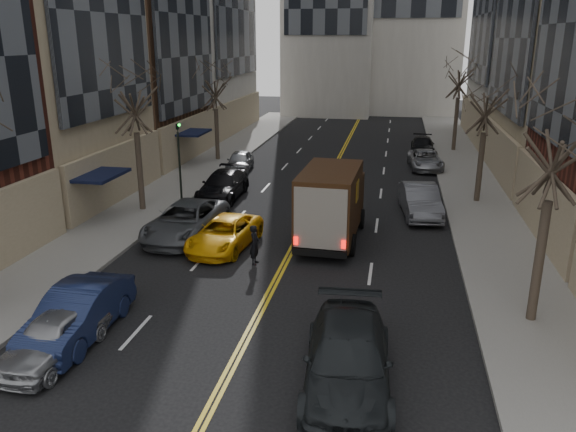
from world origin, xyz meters
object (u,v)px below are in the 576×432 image
(taxi, at_px, (225,234))
(observer_sedan, at_px, (348,359))
(pedestrian, at_px, (255,245))
(ups_truck, at_px, (331,204))

(taxi, bearing_deg, observer_sedan, -49.84)
(observer_sedan, relative_size, pedestrian, 3.49)
(ups_truck, distance_m, taxi, 4.93)
(ups_truck, bearing_deg, pedestrian, -126.76)
(observer_sedan, relative_size, taxi, 1.22)
(pedestrian, bearing_deg, taxi, 50.01)
(taxi, xyz_separation_m, pedestrian, (1.74, -1.50, 0.17))
(taxi, bearing_deg, ups_truck, 28.97)
(taxi, bearing_deg, pedestrian, -34.33)
(ups_truck, relative_size, pedestrian, 3.84)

